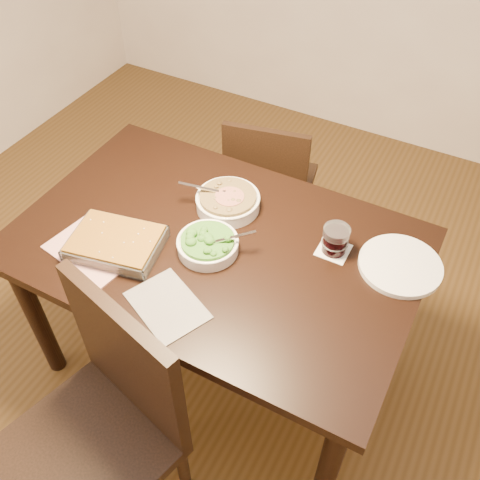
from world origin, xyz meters
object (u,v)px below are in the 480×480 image
at_px(baking_dish, 116,243).
at_px(wine_tumbler, 335,239).
at_px(stew_bowl, 228,201).
at_px(table, 216,260).
at_px(broccoli_bowl, 208,244).
at_px(dinner_plate, 400,265).
at_px(chair_far, 269,182).
at_px(chair_near, 104,419).

bearing_deg(baking_dish, wine_tumbler, 15.94).
bearing_deg(stew_bowl, table, -75.27).
relative_size(stew_bowl, broccoli_bowl, 1.11).
bearing_deg(dinner_plate, stew_bowl, -178.92).
height_order(wine_tumbler, chair_far, wine_tumbler).
height_order(baking_dish, chair_far, chair_far).
relative_size(stew_bowl, chair_near, 0.25).
relative_size(broccoli_bowl, baking_dish, 0.65).
xyz_separation_m(broccoli_bowl, baking_dish, (-0.28, -0.14, -0.00)).
relative_size(baking_dish, chair_far, 0.42).
relative_size(table, chair_far, 1.72).
distance_m(table, chair_near, 0.65).
relative_size(baking_dish, chair_near, 0.35).
relative_size(dinner_plate, chair_far, 0.34).
height_order(stew_bowl, dinner_plate, stew_bowl).
xyz_separation_m(dinner_plate, chair_near, (-0.62, -0.83, -0.21)).
xyz_separation_m(stew_bowl, wine_tumbler, (0.42, -0.02, 0.02)).
distance_m(baking_dish, wine_tumbler, 0.74).
height_order(table, stew_bowl, stew_bowl).
relative_size(table, chair_near, 1.42).
xyz_separation_m(baking_dish, dinner_plate, (0.88, 0.37, -0.02)).
relative_size(stew_bowl, baking_dish, 0.73).
relative_size(broccoli_bowl, wine_tumbler, 2.23).
bearing_deg(broccoli_bowl, chair_near, -92.11).
bearing_deg(dinner_plate, chair_far, 144.49).
distance_m(stew_bowl, chair_far, 0.62).
relative_size(table, wine_tumbler, 13.94).
distance_m(dinner_plate, chair_near, 1.06).
xyz_separation_m(chair_near, chair_far, (-0.10, 1.35, -0.10)).
xyz_separation_m(wine_tumbler, chair_far, (-0.50, 0.55, -0.35)).
xyz_separation_m(wine_tumbler, dinner_plate, (0.22, 0.03, -0.05)).
bearing_deg(wine_tumbler, baking_dish, -152.54).
relative_size(wine_tumbler, dinner_plate, 0.36).
bearing_deg(wine_tumbler, chair_near, -116.72).
height_order(stew_bowl, chair_near, chair_near).
xyz_separation_m(broccoli_bowl, wine_tumbler, (0.38, 0.20, 0.03)).
bearing_deg(table, broccoli_bowl, -92.89).
bearing_deg(dinner_plate, table, -162.43).
xyz_separation_m(baking_dish, chair_far, (0.16, 0.89, -0.32)).
bearing_deg(table, chair_near, -92.16).
bearing_deg(chair_far, dinner_plate, 133.04).
relative_size(wine_tumbler, chair_near, 0.10).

